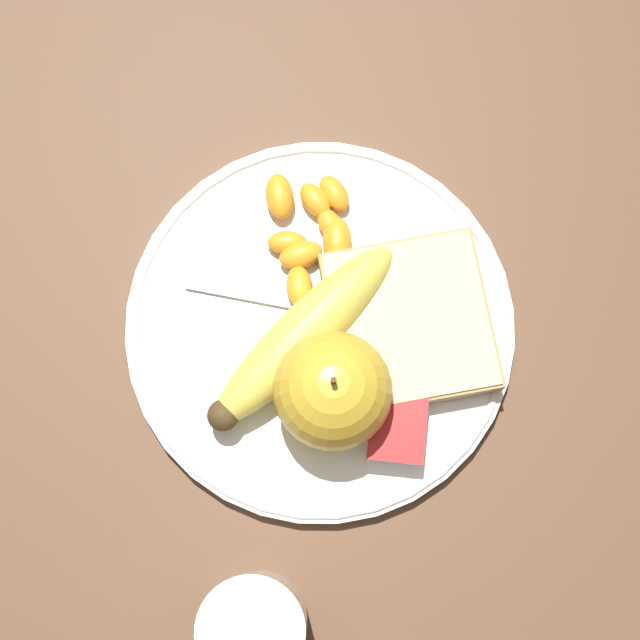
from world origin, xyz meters
name	(u,v)px	position (x,y,z in m)	size (l,w,h in m)	color
ground_plane	(320,329)	(0.00, 0.00, 0.00)	(3.00, 3.00, 0.00)	brown
plate	(320,327)	(0.00, 0.00, 0.01)	(0.27, 0.27, 0.01)	white
juice_glass	(255,625)	(-0.20, 0.02, 0.05)	(0.06, 0.06, 0.10)	silver
apple	(333,391)	(-0.05, -0.01, 0.05)	(0.08, 0.08, 0.09)	gold
banana	(302,337)	(-0.01, 0.01, 0.03)	(0.15, 0.13, 0.04)	#E0CC4C
bread_slice	(410,322)	(0.01, -0.06, 0.02)	(0.14, 0.14, 0.02)	#AB8751
fork	(320,306)	(0.01, 0.00, 0.01)	(0.03, 0.16, 0.00)	silver
jam_packet	(397,429)	(-0.07, -0.06, 0.02)	(0.05, 0.04, 0.02)	white
orange_segment_0	(330,193)	(0.09, 0.00, 0.02)	(0.03, 0.03, 0.02)	orange
orange_segment_1	(300,287)	(0.02, 0.02, 0.02)	(0.03, 0.02, 0.02)	orange
orange_segment_2	(287,243)	(0.06, 0.03, 0.02)	(0.02, 0.03, 0.02)	orange
orange_segment_3	(315,200)	(0.09, 0.01, 0.02)	(0.03, 0.03, 0.02)	orange
orange_segment_4	(337,240)	(0.06, -0.01, 0.02)	(0.04, 0.02, 0.02)	orange
orange_segment_5	(333,225)	(0.07, 0.00, 0.02)	(0.03, 0.03, 0.01)	orange
orange_segment_6	(280,196)	(0.09, 0.04, 0.02)	(0.04, 0.03, 0.02)	orange
orange_segment_7	(301,255)	(0.05, 0.02, 0.02)	(0.03, 0.04, 0.02)	orange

